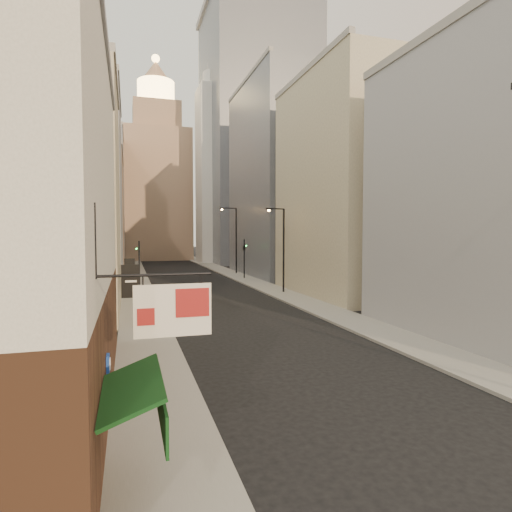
% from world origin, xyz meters
% --- Properties ---
extents(sidewalk_left, '(3.00, 140.00, 0.15)m').
position_xyz_m(sidewalk_left, '(-6.50, 55.00, 0.07)').
color(sidewalk_left, gray).
rests_on(sidewalk_left, ground).
extents(sidewalk_right, '(3.00, 140.00, 0.15)m').
position_xyz_m(sidewalk_right, '(6.50, 55.00, 0.07)').
color(sidewalk_right, gray).
rests_on(sidewalk_right, ground).
extents(near_building_left, '(8.30, 23.04, 12.30)m').
position_xyz_m(near_building_left, '(-10.99, 9.00, 6.02)').
color(near_building_left, brown).
rests_on(near_building_left, ground).
extents(left_bldg_beige, '(8.00, 12.00, 16.00)m').
position_xyz_m(left_bldg_beige, '(-12.00, 26.00, 8.00)').
color(left_bldg_beige, '#9C9276').
rests_on(left_bldg_beige, ground).
extents(left_bldg_grey, '(8.00, 16.00, 20.00)m').
position_xyz_m(left_bldg_grey, '(-12.00, 42.00, 10.00)').
color(left_bldg_grey, gray).
rests_on(left_bldg_grey, ground).
extents(left_bldg_tan, '(8.00, 18.00, 17.00)m').
position_xyz_m(left_bldg_tan, '(-12.00, 60.00, 8.50)').
color(left_bldg_tan, '#A37F65').
rests_on(left_bldg_tan, ground).
extents(left_bldg_wingrid, '(8.00, 20.00, 24.00)m').
position_xyz_m(left_bldg_wingrid, '(-12.00, 80.00, 12.00)').
color(left_bldg_wingrid, gray).
rests_on(left_bldg_wingrid, ground).
extents(right_bldg_grey, '(8.00, 16.00, 16.00)m').
position_xyz_m(right_bldg_grey, '(12.00, 12.00, 8.00)').
color(right_bldg_grey, gray).
rests_on(right_bldg_grey, ground).
extents(right_bldg_beige, '(8.00, 16.00, 20.00)m').
position_xyz_m(right_bldg_beige, '(12.00, 30.00, 10.00)').
color(right_bldg_beige, '#9C9276').
rests_on(right_bldg_beige, ground).
extents(right_bldg_wingrid, '(8.00, 20.00, 26.00)m').
position_xyz_m(right_bldg_wingrid, '(12.00, 50.00, 13.00)').
color(right_bldg_wingrid, gray).
rests_on(right_bldg_wingrid, ground).
extents(highrise, '(21.00, 23.00, 51.20)m').
position_xyz_m(highrise, '(18.00, 78.00, 25.66)').
color(highrise, gray).
rests_on(highrise, ground).
extents(clock_tower, '(14.00, 14.00, 44.90)m').
position_xyz_m(clock_tower, '(-1.00, 92.00, 17.63)').
color(clock_tower, '#A37F65').
rests_on(clock_tower, ground).
extents(white_tower, '(8.00, 8.00, 41.50)m').
position_xyz_m(white_tower, '(10.00, 78.00, 18.61)').
color(white_tower, silver).
rests_on(white_tower, ground).
extents(streetlamp_mid, '(2.04, 0.86, 8.12)m').
position_xyz_m(streetlamp_mid, '(6.67, 32.34, 4.64)').
color(streetlamp_mid, black).
rests_on(streetlamp_mid, ground).
extents(streetlamp_far, '(2.45, 0.29, 9.33)m').
position_xyz_m(streetlamp_far, '(6.96, 52.41, 5.33)').
color(streetlamp_far, black).
rests_on(streetlamp_far, ground).
extents(traffic_light_left, '(0.56, 0.46, 5.00)m').
position_xyz_m(traffic_light_left, '(-6.33, 38.73, 3.42)').
color(traffic_light_left, black).
rests_on(traffic_light_left, ground).
extents(traffic_light_right, '(0.69, 0.69, 5.00)m').
position_xyz_m(traffic_light_right, '(6.54, 45.68, 3.73)').
color(traffic_light_right, black).
rests_on(traffic_light_right, ground).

